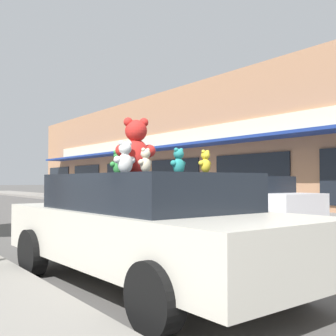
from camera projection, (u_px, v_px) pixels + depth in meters
ground_plane at (291, 256)px, 6.97m from camera, size 260.00×260.00×0.00m
storefront_row at (246, 151)px, 25.45m from camera, size 12.19×38.17×6.19m
plush_art_car at (145, 226)px, 4.99m from camera, size 2.04×4.45×1.33m
teddy_bear_giant at (136, 147)px, 5.11m from camera, size 0.52×0.37×0.69m
teddy_bear_green at (118, 163)px, 5.55m from camera, size 0.24×0.15×0.32m
teddy_bear_cream at (145, 161)px, 4.26m from camera, size 0.19×0.13×0.25m
teddy_bear_yellow at (205, 162)px, 4.31m from camera, size 0.18×0.11×0.24m
teddy_bear_white at (125, 158)px, 4.85m from camera, size 0.28×0.17×0.38m
teddy_bear_teal at (179, 162)px, 5.48m from camera, size 0.26×0.17×0.35m
parked_car_far_center at (246, 199)px, 11.88m from camera, size 1.86×4.15×1.37m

